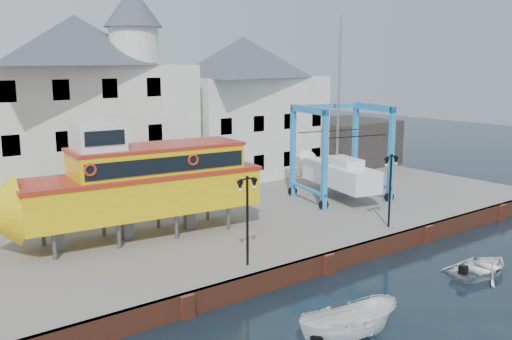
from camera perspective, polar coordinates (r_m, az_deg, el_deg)
ground at (r=28.57m, az=7.16°, el=-10.24°), size 140.00×140.00×0.00m
hardstanding at (r=36.60m, az=-5.10°, el=-4.64°), size 44.00×22.00×1.00m
quay_wall at (r=28.47m, az=7.03°, el=-9.24°), size 44.00×0.47×1.00m
building_white_main at (r=39.84m, az=-17.07°, el=6.18°), size 14.00×8.30×14.00m
building_white_right at (r=47.13m, az=-1.27°, el=6.38°), size 12.00×8.00×11.20m
shed_dark at (r=52.66m, az=8.84°, el=2.78°), size 8.00×7.00×4.00m
lamp_post_left at (r=25.67m, az=-0.88°, el=-2.81°), size 1.12×0.32×4.20m
lamp_post_right at (r=32.54m, az=13.34°, el=-0.20°), size 1.12×0.32×4.20m
tour_boat at (r=30.28m, az=-12.83°, el=-1.33°), size 14.86×4.94×6.35m
travel_lift at (r=39.66m, az=7.87°, el=0.28°), size 6.59×8.37×12.26m
motorboat_b at (r=30.50m, az=21.58°, el=-9.56°), size 4.00×2.89×0.82m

